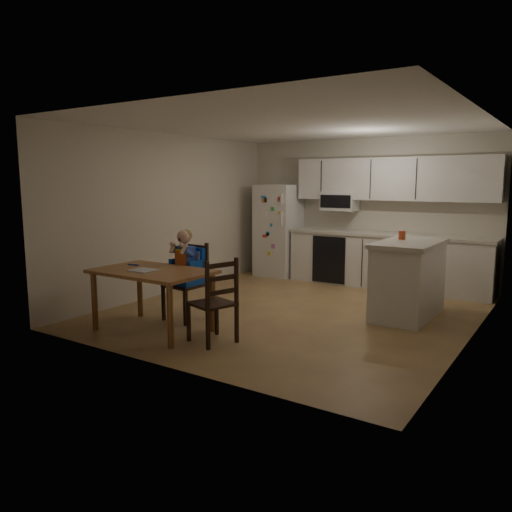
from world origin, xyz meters
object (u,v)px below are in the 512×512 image
object	(u,v)px
refrigerator	(278,231)
chair_side	(217,296)
kitchen_island	(408,279)
chair_booster	(188,265)
red_cup	(402,235)
dining_table	(153,278)

from	to	relation	value
refrigerator	chair_side	bearing A→B (deg)	-68.44
kitchen_island	chair_booster	size ratio (longest dim) A/B	1.16
refrigerator	red_cup	world-z (taller)	refrigerator
refrigerator	red_cup	distance (m)	3.09
kitchen_island	chair_booster	world-z (taller)	chair_booster
kitchen_island	red_cup	distance (m)	0.59
dining_table	red_cup	bearing A→B (deg)	48.50
dining_table	chair_booster	bearing A→B (deg)	89.65
red_cup	chair_side	distance (m)	2.78
refrigerator	chair_booster	world-z (taller)	refrigerator
kitchen_island	chair_side	bearing A→B (deg)	-121.16
red_cup	chair_booster	xyz separation A→B (m)	(-2.17, -1.84, -0.35)
chair_booster	kitchen_island	bearing A→B (deg)	40.64
kitchen_island	chair_booster	bearing A→B (deg)	-143.84
red_cup	chair_side	size ratio (longest dim) A/B	0.12
chair_side	refrigerator	bearing A→B (deg)	-141.42
refrigerator	red_cup	size ratio (longest dim) A/B	14.86
chair_booster	red_cup	bearing A→B (deg)	44.76
chair_booster	chair_side	distance (m)	1.12
red_cup	chair_booster	bearing A→B (deg)	-139.72
dining_table	chair_side	xyz separation A→B (m)	(0.94, 0.02, -0.10)
chair_booster	chair_side	size ratio (longest dim) A/B	1.23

